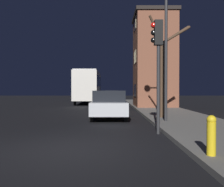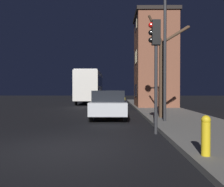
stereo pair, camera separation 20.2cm
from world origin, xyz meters
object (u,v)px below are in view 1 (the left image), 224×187
car_mid_lane (114,99)px  bus (89,85)px  fire_hydrant (212,134)px  car_far_lane (112,96)px  traffic_light (158,52)px  car_near_lane (110,104)px  streetlamp (157,15)px  bare_tree (164,72)px

car_mid_lane → bus: bearing=112.0°
car_mid_lane → fire_hydrant: (2.10, -16.18, -0.16)m
bus → car_mid_lane: (2.86, -7.07, -1.41)m
car_mid_lane → car_far_lane: 9.24m
traffic_light → car_near_lane: (-1.81, 4.52, -2.17)m
car_far_lane → traffic_light: bearing=-85.5°
streetlamp → car_far_lane: bearing=96.4°
traffic_light → car_far_lane: size_ratio=1.08×
fire_hydrant → traffic_light: bearing=99.2°
car_far_lane → fire_hydrant: bearing=-84.8°
car_near_lane → fire_hydrant: (2.38, -8.05, -0.19)m
traffic_light → fire_hydrant: 4.28m
traffic_light → bus: traffic_light is taller
car_mid_lane → fire_hydrant: car_mid_lane is taller
bare_tree → bus: (-5.48, 15.57, -0.38)m
streetlamp → bare_tree: 3.06m
bare_tree → bus: bare_tree is taller
bus → bare_tree: bearing=-70.6°
bare_tree → car_near_lane: bearing=172.8°
traffic_light → car_mid_lane: traffic_light is taller
car_mid_lane → bare_tree: bearing=-72.9°
bus → fire_hydrant: bearing=-78.0°
car_near_lane → car_far_lane: car_near_lane is taller
car_mid_lane → fire_hydrant: bearing=-82.6°
bus → car_mid_lane: size_ratio=2.01×
streetlamp → car_far_lane: size_ratio=1.77×
bus → car_near_lane: bearing=-80.4°
traffic_light → car_far_lane: 22.07m
bus → streetlamp: bearing=-74.4°
streetlamp → car_near_lane: bearing=138.7°
bus → fire_hydrant: (4.96, -23.25, -1.57)m
bus → car_near_lane: (2.58, -15.20, -1.38)m
streetlamp → car_near_lane: size_ratio=1.77×
bus → traffic_light: bearing=-77.5°
car_far_lane → fire_hydrant: 25.52m
bare_tree → car_mid_lane: size_ratio=1.17×
bus → car_mid_lane: bus is taller
streetlamp → bus: size_ratio=0.75×
bare_tree → bus: size_ratio=0.58×
car_mid_lane → car_far_lane: (-0.21, 9.23, 0.01)m
car_near_lane → car_mid_lane: (0.28, 8.14, -0.03)m
streetlamp → bare_tree: (0.67, 1.59, -2.53)m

